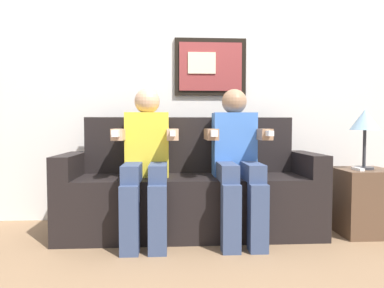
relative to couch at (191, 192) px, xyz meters
The scene contains 8 objects.
ground_plane 0.45m from the couch, 90.00° to the right, with size 5.66×5.66×0.00m, color #8C6B4C.
back_wall_assembly 1.08m from the couch, 89.31° to the left, with size 4.36×0.10×2.60m.
couch is the anchor object (origin of this frame).
person_on_left 0.47m from the couch, 153.05° to the right, with size 0.46×0.56×1.11m.
person_on_right 0.47m from the couch, 26.96° to the right, with size 0.46×0.56×1.11m.
side_table_right 1.33m from the couch, ahead, with size 0.40×0.40×0.50m.
table_lamp 1.43m from the couch, ahead, with size 0.22×0.22×0.46m.
spare_remote_on_table 1.27m from the couch, ahead, with size 0.04×0.13×0.02m, color white.
Camera 1 is at (-0.15, -2.33, 0.83)m, focal length 32.31 mm.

